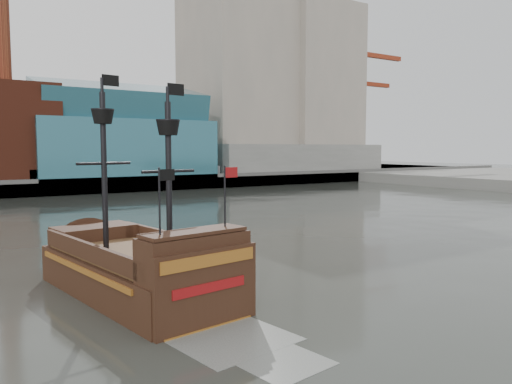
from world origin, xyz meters
TOP-DOWN VIEW (x-y plane):
  - ground at (0.00, 0.00)m, footprint 400.00×400.00m
  - promenade_far at (0.00, 92.00)m, footprint 220.00×60.00m
  - seawall at (0.00, 62.50)m, footprint 220.00×1.00m
  - skyline at (5.21, 84.56)m, footprint 149.00×45.00m
  - crane_a at (78.63, 82.00)m, footprint 22.50×4.00m
  - crane_b at (88.23, 92.00)m, footprint 19.10×4.00m
  - pirate_ship at (-10.00, 6.01)m, footprint 6.66×15.79m

SIDE VIEW (x-z plane):
  - ground at x=0.00m, z-range 0.00..0.00m
  - promenade_far at x=0.00m, z-range 0.00..2.00m
  - pirate_ship at x=-10.00m, z-range -4.69..6.77m
  - seawall at x=0.00m, z-range 0.00..2.60m
  - crane_b at x=88.23m, z-range 2.45..28.70m
  - crane_a at x=78.63m, z-range 2.99..35.24m
  - skyline at x=5.21m, z-range -6.45..55.55m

